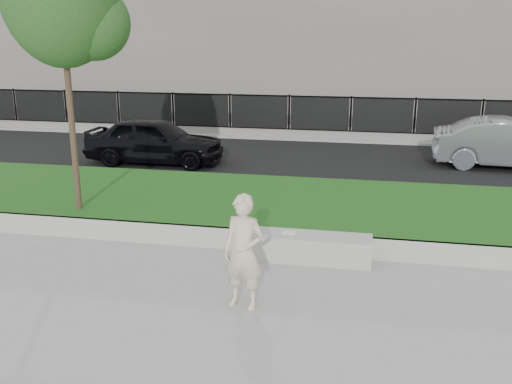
% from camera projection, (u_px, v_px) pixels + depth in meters
% --- Properties ---
extents(ground, '(90.00, 90.00, 0.00)m').
position_uv_depth(ground, '(221.00, 272.00, 9.40)').
color(ground, gray).
rests_on(ground, ground).
extents(grass_bank, '(34.00, 4.00, 0.40)m').
position_uv_depth(grass_bank, '(257.00, 207.00, 12.18)').
color(grass_bank, black).
rests_on(grass_bank, ground).
extents(grass_kerb, '(34.00, 0.08, 0.40)m').
position_uv_depth(grass_kerb, '(236.00, 239.00, 10.33)').
color(grass_kerb, '#A7A49C').
rests_on(grass_kerb, ground).
extents(street, '(34.00, 7.00, 0.04)m').
position_uv_depth(street, '(292.00, 160.00, 17.41)').
color(street, black).
rests_on(street, ground).
extents(far_pavement, '(34.00, 3.00, 0.12)m').
position_uv_depth(far_pavement, '(308.00, 133.00, 21.64)').
color(far_pavement, gray).
rests_on(far_pavement, ground).
extents(iron_fence, '(32.00, 0.30, 1.50)m').
position_uv_depth(iron_fence, '(305.00, 125.00, 20.57)').
color(iron_fence, slate).
rests_on(iron_fence, far_pavement).
extents(building_facade, '(34.00, 10.00, 10.00)m').
position_uv_depth(building_facade, '(327.00, 5.00, 26.89)').
color(building_facade, slate).
rests_on(building_facade, ground).
extents(stone_bench, '(2.25, 0.56, 0.46)m').
position_uv_depth(stone_bench, '(306.00, 247.00, 9.85)').
color(stone_bench, '#A7A49C').
rests_on(stone_bench, ground).
extents(man, '(0.68, 0.52, 1.67)m').
position_uv_depth(man, '(244.00, 252.00, 8.03)').
color(man, beige).
rests_on(man, ground).
extents(book, '(0.25, 0.19, 0.03)m').
position_uv_depth(book, '(290.00, 232.00, 9.87)').
color(book, beige).
rests_on(book, stone_bench).
extents(car_dark, '(4.05, 1.66, 1.37)m').
position_uv_depth(car_dark, '(155.00, 140.00, 16.72)').
color(car_dark, black).
rests_on(car_dark, street).
extents(car_silver, '(4.33, 1.73, 1.40)m').
position_uv_depth(car_silver, '(511.00, 144.00, 16.14)').
color(car_silver, gray).
rests_on(car_silver, street).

